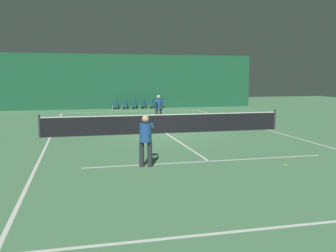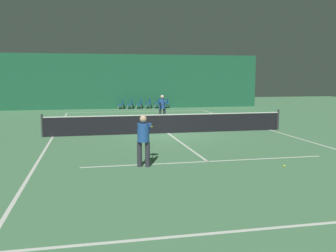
{
  "view_description": "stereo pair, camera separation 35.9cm",
  "coord_description": "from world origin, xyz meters",
  "px_view_note": "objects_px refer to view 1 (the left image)",
  "views": [
    {
      "loc": [
        -4.12,
        -17.91,
        2.79
      ],
      "look_at": [
        -0.87,
        -4.17,
        0.92
      ],
      "focal_mm": 40.0,
      "sensor_mm": 36.0,
      "label": 1
    },
    {
      "loc": [
        -3.77,
        -17.99,
        2.79
      ],
      "look_at": [
        -0.87,
        -4.17,
        0.92
      ],
      "focal_mm": 40.0,
      "sensor_mm": 36.0,
      "label": 2
    }
  ],
  "objects_px": {
    "courtside_chair_1": "(125,103)",
    "courtside_chair_5": "(161,103)",
    "tennis_net": "(166,123)",
    "courtside_chair_3": "(143,103)",
    "courtside_chair_2": "(134,103)",
    "player_near": "(146,137)",
    "courtside_chair_4": "(152,103)",
    "courtside_chair_0": "(116,104)",
    "tennis_ball": "(286,165)",
    "player_far": "(159,106)"
  },
  "relations": [
    {
      "from": "courtside_chair_2",
      "to": "courtside_chair_4",
      "type": "bearing_deg",
      "value": 90.0
    },
    {
      "from": "tennis_ball",
      "to": "courtside_chair_1",
      "type": "bearing_deg",
      "value": 96.25
    },
    {
      "from": "player_near",
      "to": "courtside_chair_1",
      "type": "relative_size",
      "value": 1.92
    },
    {
      "from": "courtside_chair_2",
      "to": "tennis_ball",
      "type": "bearing_deg",
      "value": 4.2
    },
    {
      "from": "courtside_chair_0",
      "to": "courtside_chair_2",
      "type": "xyz_separation_m",
      "value": [
        1.59,
        0.0,
        0.0
      ]
    },
    {
      "from": "courtside_chair_1",
      "to": "player_near",
      "type": "bearing_deg",
      "value": -5.05
    },
    {
      "from": "courtside_chair_3",
      "to": "tennis_ball",
      "type": "relative_size",
      "value": 12.73
    },
    {
      "from": "courtside_chair_3",
      "to": "tennis_net",
      "type": "bearing_deg",
      "value": -5.12
    },
    {
      "from": "tennis_net",
      "to": "courtside_chair_3",
      "type": "distance_m",
      "value": 14.44
    },
    {
      "from": "courtside_chair_3",
      "to": "courtside_chair_4",
      "type": "relative_size",
      "value": 1.0
    },
    {
      "from": "courtside_chair_4",
      "to": "tennis_ball",
      "type": "height_order",
      "value": "courtside_chair_4"
    },
    {
      "from": "courtside_chair_0",
      "to": "courtside_chair_1",
      "type": "distance_m",
      "value": 0.8
    },
    {
      "from": "courtside_chair_0",
      "to": "courtside_chair_4",
      "type": "xyz_separation_m",
      "value": [
        3.18,
        0.0,
        0.0
      ]
    },
    {
      "from": "tennis_net",
      "to": "tennis_ball",
      "type": "height_order",
      "value": "tennis_net"
    },
    {
      "from": "courtside_chair_2",
      "to": "tennis_net",
      "type": "bearing_deg",
      "value": -1.96
    },
    {
      "from": "courtside_chair_4",
      "to": "tennis_ball",
      "type": "distance_m",
      "value": 22.01
    },
    {
      "from": "courtside_chair_2",
      "to": "tennis_ball",
      "type": "xyz_separation_m",
      "value": [
        1.61,
        -22.01,
        -0.45
      ]
    },
    {
      "from": "player_near",
      "to": "courtside_chair_5",
      "type": "distance_m",
      "value": 21.61
    },
    {
      "from": "tennis_net",
      "to": "courtside_chair_4",
      "type": "relative_size",
      "value": 14.29
    },
    {
      "from": "player_near",
      "to": "courtside_chair_4",
      "type": "distance_m",
      "value": 21.44
    },
    {
      "from": "courtside_chair_3",
      "to": "tennis_ball",
      "type": "distance_m",
      "value": 22.03
    },
    {
      "from": "courtside_chair_2",
      "to": "courtside_chair_1",
      "type": "bearing_deg",
      "value": -90.0
    },
    {
      "from": "tennis_net",
      "to": "player_far",
      "type": "bearing_deg",
      "value": 82.42
    },
    {
      "from": "courtside_chair_0",
      "to": "courtside_chair_1",
      "type": "xyz_separation_m",
      "value": [
        0.8,
        0.0,
        0.0
      ]
    },
    {
      "from": "courtside_chair_5",
      "to": "courtside_chair_1",
      "type": "bearing_deg",
      "value": -90.0
    },
    {
      "from": "tennis_net",
      "to": "player_far",
      "type": "relative_size",
      "value": 7.18
    },
    {
      "from": "player_near",
      "to": "courtside_chair_2",
      "type": "distance_m",
      "value": 21.19
    },
    {
      "from": "tennis_net",
      "to": "courtside_chair_5",
      "type": "height_order",
      "value": "tennis_net"
    },
    {
      "from": "tennis_ball",
      "to": "player_near",
      "type": "bearing_deg",
      "value": 166.91
    },
    {
      "from": "tennis_ball",
      "to": "courtside_chair_3",
      "type": "bearing_deg",
      "value": 92.13
    },
    {
      "from": "player_near",
      "to": "courtside_chair_2",
      "type": "bearing_deg",
      "value": 9.84
    },
    {
      "from": "player_far",
      "to": "courtside_chair_3",
      "type": "bearing_deg",
      "value": -174.29
    },
    {
      "from": "courtside_chair_5",
      "to": "player_far",
      "type": "bearing_deg",
      "value": -13.03
    },
    {
      "from": "player_far",
      "to": "courtside_chair_2",
      "type": "distance_m",
      "value": 9.82
    },
    {
      "from": "courtside_chair_0",
      "to": "player_near",
      "type": "bearing_deg",
      "value": -2.89
    },
    {
      "from": "player_far",
      "to": "courtside_chair_3",
      "type": "height_order",
      "value": "player_far"
    },
    {
      "from": "courtside_chair_1",
      "to": "courtside_chair_5",
      "type": "height_order",
      "value": "same"
    },
    {
      "from": "player_near",
      "to": "courtside_chair_5",
      "type": "bearing_deg",
      "value": 3.55
    },
    {
      "from": "player_near",
      "to": "player_far",
      "type": "bearing_deg",
      "value": 3.15
    },
    {
      "from": "courtside_chair_2",
      "to": "courtside_chair_4",
      "type": "xyz_separation_m",
      "value": [
        1.59,
        0.0,
        0.0
      ]
    },
    {
      "from": "courtside_chair_3",
      "to": "courtside_chair_1",
      "type": "bearing_deg",
      "value": -90.0
    },
    {
      "from": "courtside_chair_3",
      "to": "courtside_chair_5",
      "type": "relative_size",
      "value": 1.0
    },
    {
      "from": "courtside_chair_0",
      "to": "tennis_net",
      "type": "bearing_deg",
      "value": 4.37
    },
    {
      "from": "player_far",
      "to": "courtside_chair_0",
      "type": "xyz_separation_m",
      "value": [
        -1.71,
        9.81,
        -0.49
      ]
    },
    {
      "from": "player_near",
      "to": "courtside_chair_5",
      "type": "xyz_separation_m",
      "value": [
        5.04,
        21.01,
        -0.45
      ]
    },
    {
      "from": "courtside_chair_1",
      "to": "courtside_chair_3",
      "type": "height_order",
      "value": "same"
    },
    {
      "from": "courtside_chair_3",
      "to": "courtside_chair_0",
      "type": "bearing_deg",
      "value": -90.0
    },
    {
      "from": "player_near",
      "to": "courtside_chair_1",
      "type": "xyz_separation_m",
      "value": [
        1.86,
        21.01,
        -0.45
      ]
    },
    {
      "from": "courtside_chair_2",
      "to": "courtside_chair_4",
      "type": "height_order",
      "value": "same"
    },
    {
      "from": "tennis_net",
      "to": "courtside_chair_5",
      "type": "bearing_deg",
      "value": 78.68
    }
  ]
}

